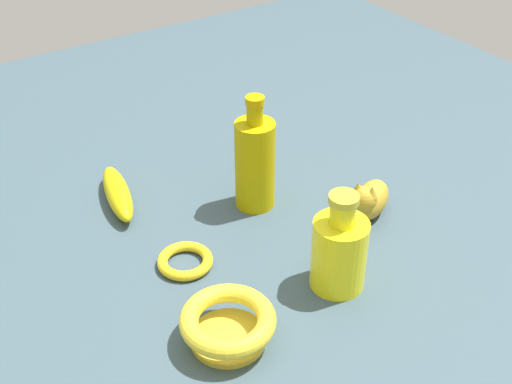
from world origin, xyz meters
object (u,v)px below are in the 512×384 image
object	(u,v)px
bottle_tall	(255,162)
banana	(118,193)
bangle	(185,261)
nail_polish_jar	(251,153)
bowl	(228,323)
cat_figurine	(370,199)
bottle_short	(339,250)

from	to	relation	value
bottle_tall	banana	bearing A→B (deg)	146.07
bangle	bottle_tall	size ratio (longest dim) A/B	0.42
nail_polish_jar	bowl	distance (m)	0.51
cat_figurine	bangle	bearing A→B (deg)	169.07
banana	bowl	xyz separation A→B (m)	(-0.01, -0.42, 0.01)
cat_figurine	bowl	xyz separation A→B (m)	(-0.39, -0.12, -0.01)
nail_polish_jar	bottle_tall	xyz separation A→B (m)	(-0.08, -0.13, 0.07)
nail_polish_jar	banana	bearing A→B (deg)	177.34
bangle	bowl	distance (m)	0.19
cat_figurine	bowl	bearing A→B (deg)	-162.76
bottle_short	bottle_tall	bearing A→B (deg)	87.32
banana	bowl	size ratio (longest dim) A/B	1.29
cat_figurine	banana	world-z (taller)	cat_figurine
bangle	nail_polish_jar	bearing A→B (deg)	38.16
banana	bottle_tall	distance (m)	0.28
nail_polish_jar	bottle_tall	bearing A→B (deg)	-120.46
cat_figurine	bottle_tall	distance (m)	0.23
nail_polish_jar	bottle_tall	world-z (taller)	bottle_tall
bottle_short	bottle_tall	world-z (taller)	bottle_tall
nail_polish_jar	bangle	distance (m)	0.36
bottle_short	banana	xyz separation A→B (m)	(-0.21, 0.42, -0.05)
bangle	cat_figurine	bearing A→B (deg)	-10.93
bottle_tall	bowl	bearing A→B (deg)	-129.99
bowl	cat_figurine	bearing A→B (deg)	17.24
bowl	bangle	bearing A→B (deg)	81.37
cat_figurine	banana	xyz separation A→B (m)	(-0.38, 0.30, -0.02)
bottle_short	cat_figurine	world-z (taller)	bottle_short
bangle	banana	xyz separation A→B (m)	(-0.02, 0.23, 0.01)
cat_figurine	bottle_tall	xyz separation A→B (m)	(-0.16, 0.15, 0.05)
bottle_short	cat_figurine	xyz separation A→B (m)	(0.17, 0.11, -0.03)
bowl	banana	bearing A→B (deg)	88.80
bottle_short	bottle_tall	distance (m)	0.27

